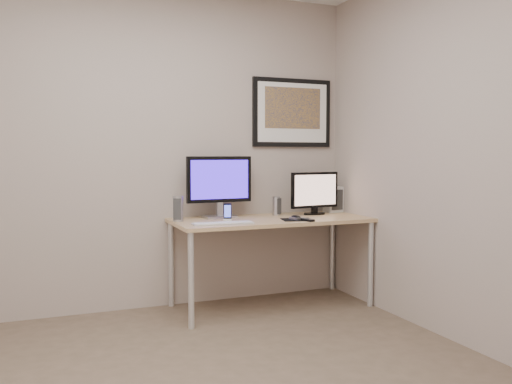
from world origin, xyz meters
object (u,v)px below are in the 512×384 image
desk (271,226)px  framed_art (292,113)px  speaker_right (276,206)px  keyboard (223,223)px  monitor_tv (315,192)px  speaker_left (178,209)px  fan_unit (333,199)px  monitor_large (219,184)px  phone_dock (228,212)px

desk → framed_art: 1.07m
speaker_right → keyboard: 0.74m
monitor_tv → speaker_left: monitor_tv is taller
keyboard → fan_unit: size_ratio=1.99×
framed_art → monitor_large: (-0.73, -0.14, -0.61)m
speaker_left → speaker_right: 0.89m
monitor_large → keyboard: size_ratio=1.21×
framed_art → speaker_right: size_ratio=4.66×
fan_unit → phone_dock: bearing=-175.3°
framed_art → keyboard: framed_art is taller
monitor_large → fan_unit: bearing=-0.7°
speaker_right → keyboard: speaker_right is taller
framed_art → speaker_left: (-1.10, -0.24, -0.79)m
speaker_right → desk: bearing=-149.5°
speaker_left → keyboard: speaker_left is taller
speaker_left → monitor_tv: bearing=24.7°
monitor_tv → monitor_large: bearing=167.3°
desk → monitor_large: bearing=153.2°
phone_dock → fan_unit: fan_unit is taller
fan_unit → monitor_large: bearing=173.8°
speaker_left → fan_unit: bearing=29.2°
speaker_left → fan_unit: 1.47m
speaker_left → speaker_right: bearing=30.3°
monitor_large → fan_unit: monitor_large is taller
speaker_right → phone_dock: bearing=177.8°
desk → speaker_right: 0.27m
monitor_tv → fan_unit: (0.25, 0.12, -0.08)m
desk → keyboard: keyboard is taller
speaker_left → fan_unit: size_ratio=0.86×
framed_art → monitor_tv: (0.11, -0.23, -0.69)m
framed_art → keyboard: bearing=-146.8°
monitor_large → speaker_right: (0.51, -0.00, -0.20)m
framed_art → fan_unit: 0.86m
desk → monitor_tv: monitor_tv is taller
speaker_left → framed_art: bearing=36.4°
speaker_left → desk: bearing=17.1°
monitor_large → speaker_left: (-0.37, -0.10, -0.18)m
desk → keyboard: bearing=-156.1°
desk → speaker_right: bearing=54.8°
speaker_left → phone_dock: speaker_left is taller
speaker_left → keyboard: size_ratio=0.43×
speaker_right → fan_unit: 0.58m
framed_art → speaker_left: bearing=-167.7°
desk → speaker_left: speaker_left is taller
speaker_right → keyboard: size_ratio=0.35×
monitor_tv → phone_dock: bearing=-178.3°
framed_art → phone_dock: framed_art is taller
framed_art → desk: bearing=-136.5°
keyboard → fan_unit: 1.28m
speaker_right → phone_dock: 0.55m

